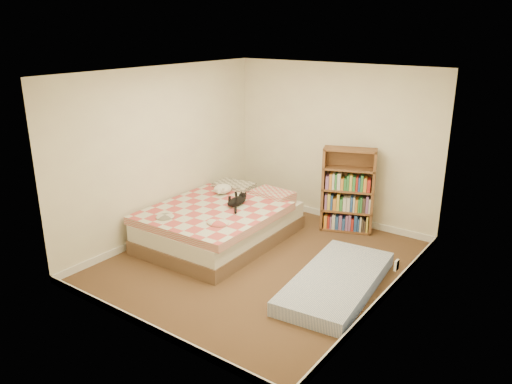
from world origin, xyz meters
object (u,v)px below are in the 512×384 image
Objects in this scene: floor_mattress at (336,282)px; black_cat at (238,201)px; bed at (222,222)px; bookshelf at (348,200)px; white_dog at (223,189)px.

black_cat reaches higher than floor_mattress.
floor_mattress is (2.05, -0.31, -0.19)m from bed.
black_cat is (0.18, 0.15, 0.33)m from bed.
bed is 2.08m from floor_mattress.
bookshelf is 0.68× the size of floor_mattress.
white_dog is (-0.51, 0.26, 0.01)m from black_cat.
bed is 1.95m from bookshelf.
black_cat is 1.70× the size of white_dog.
floor_mattress is at bearing -27.39° from black_cat.
bed is 3.59× the size of black_cat.
bookshelf is at bearing 44.96° from bed.
black_cat is at bearing 159.87° from floor_mattress.
white_dog is at bearing -170.02° from bookshelf.
white_dog is (-1.66, -1.00, 0.11)m from bookshelf.
bed is 6.10× the size of white_dog.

